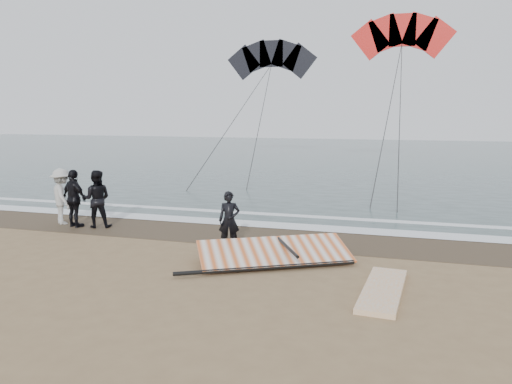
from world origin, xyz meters
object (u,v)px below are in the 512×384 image
Objects in this scene: man_main at (229,220)px; sail_rig at (274,254)px; board_cream at (282,252)px; board_white at (383,290)px.

sail_rig is at bearing -44.60° from man_main.
man_main is 0.70× the size of board_cream.
board_cream is 0.71m from sail_rig.
board_white reaches higher than board_cream.
board_white is 0.68× the size of sail_rig.
sail_rig is (1.47, -0.80, -0.61)m from man_main.
man_main is 1.71m from board_cream.
board_white is 3.50m from board_cream.
sail_rig is (-0.06, -0.69, 0.15)m from board_cream.
board_cream is at bearing 85.38° from sail_rig.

